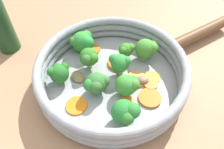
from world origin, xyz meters
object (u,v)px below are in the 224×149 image
Objects in this scene: carrot_slice_1 at (152,78)px; carrot_slice_2 at (132,83)px; carrot_slice_3 at (150,98)px; carrot_slice_7 at (124,104)px; broccoli_floret_8 at (120,63)px; broccoli_floret_0 at (126,50)px; mushroom_piece_2 at (142,80)px; mushroom_piece_0 at (118,64)px; broccoli_floret_3 at (83,41)px; broccoli_floret_4 at (59,73)px; broccoli_floret_7 at (125,112)px; carrot_slice_5 at (151,84)px; carrot_slice_8 at (118,63)px; broccoli_floret_6 at (147,49)px; broccoli_floret_5 at (96,84)px; skillet at (112,81)px; broccoli_floret_1 at (128,85)px; carrot_slice_0 at (136,79)px; broccoli_floret_2 at (89,58)px; mushroom_piece_1 at (78,77)px; carrot_slice_4 at (77,106)px; carrot_slice_6 at (95,49)px.

carrot_slice_1 is 0.97× the size of carrot_slice_2.
carrot_slice_7 is at bearing -11.32° from carrot_slice_3.
broccoli_floret_8 is (0.02, -0.08, 0.03)m from carrot_slice_3.
mushroom_piece_2 is (0.00, 0.08, -0.02)m from broccoli_floret_0.
broccoli_floret_3 is at bearing -58.16° from mushroom_piece_0.
broccoli_floret_7 is (-0.07, 0.14, 0.00)m from broccoli_floret_4.
carrot_slice_5 is 0.62× the size of carrot_slice_8.
broccoli_floret_6 is at bearing -112.45° from carrot_slice_5.
carrot_slice_3 is at bearing 145.46° from broccoli_floret_5.
broccoli_floret_1 is at bearing 103.81° from skillet.
skillet is at bearing -32.58° from mushroom_piece_2.
carrot_slice_2 is 0.04m from carrot_slice_5.
carrot_slice_0 is 0.78× the size of broccoli_floret_3.
carrot_slice_8 is at bearing -77.44° from carrot_slice_0.
skillet is at bearing 38.28° from broccoli_floret_0.
broccoli_floret_2 is at bearing -58.92° from carrot_slice_3.
broccoli_floret_0 is at bearing 141.93° from broccoli_floret_3.
broccoli_floret_2 and broccoli_floret_3 have the same top height.
broccoli_floret_2 is at bearing -12.09° from broccoli_floret_6.
mushroom_piece_0 is at bearing 54.48° from carrot_slice_8.
broccoli_floret_5 is at bearing 113.58° from mushroom_piece_1.
broccoli_floret_6 is at bearing -138.39° from carrot_slice_7.
broccoli_floret_8 is (0.05, -0.04, 0.03)m from carrot_slice_1.
broccoli_floret_3 is at bearing -55.25° from carrot_slice_1.
broccoli_floret_7 reaches higher than carrot_slice_5.
broccoli_floret_0 is (-0.06, -0.11, 0.02)m from carrot_slice_7.
mushroom_piece_0 is at bearing -51.78° from carrot_slice_1.
broccoli_floret_2 is 1.90× the size of mushroom_piece_2.
broccoli_floret_8 is 0.06m from mushroom_piece_2.
broccoli_floret_7 reaches higher than broccoli_floret_5.
broccoli_floret_8 is (0.04, -0.05, 0.03)m from carrot_slice_5.
skillet is 0.10m from broccoli_floret_6.
broccoli_floret_4 is (0.14, -0.11, 0.02)m from carrot_slice_3.
carrot_slice_2 is 0.77× the size of broccoli_floret_4.
mushroom_piece_2 is at bearing 178.51° from carrot_slice_4.
carrot_slice_5 is 0.85× the size of mushroom_piece_1.
broccoli_floret_5 reaches higher than carrot_slice_2.
skillet is 8.30× the size of carrot_slice_2.
carrot_slice_8 is 1.06× the size of broccoli_floret_4.
broccoli_floret_3 reaches higher than broccoli_floret_4.
broccoli_floret_8 reaches higher than broccoli_floret_5.
carrot_slice_1 is 0.06m from broccoli_floret_6.
broccoli_floret_5 is (0.11, -0.02, 0.02)m from carrot_slice_1.
broccoli_floret_6 reaches higher than carrot_slice_8.
carrot_slice_4 is at bearing 53.01° from broccoli_floret_2.
mushroom_piece_2 is at bearing 118.03° from broccoli_floret_3.
carrot_slice_7 is at bearing 157.09° from carrot_slice_4.
broccoli_floret_3 is (-0.07, -0.13, 0.03)m from carrot_slice_4.
broccoli_floret_5 is (0.04, 0.11, 0.02)m from carrot_slice_6.
carrot_slice_4 is 0.86× the size of carrot_slice_8.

